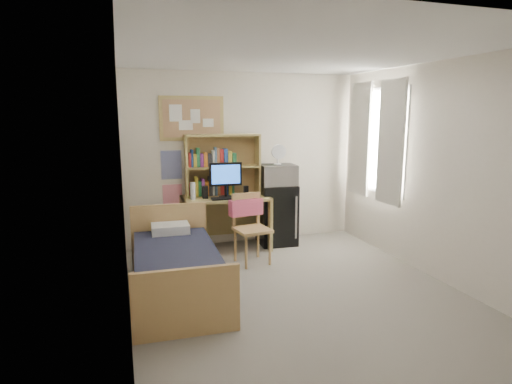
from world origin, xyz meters
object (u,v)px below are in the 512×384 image
object	(u,v)px
speaker_left	(205,192)
microwave	(277,175)
bed	(177,273)
mini_fridge	(277,214)
desk_chair	(252,229)
speaker_right	(246,191)
desk	(225,223)
monitor	(226,180)
desk_fan	(278,156)
bulletin_board	(192,118)

from	to	relation	value
speaker_left	microwave	distance (m)	1.14
bed	mini_fridge	bearing A→B (deg)	42.55
desk_chair	microwave	xyz separation A→B (m)	(0.62, 0.73, 0.61)
bed	microwave	bearing A→B (deg)	42.19
speaker_right	microwave	distance (m)	0.57
desk	mini_fridge	xyz separation A→B (m)	(0.82, 0.05, 0.06)
bed	speaker_right	bearing A→B (deg)	50.55
bed	speaker_left	xyz separation A→B (m)	(0.60, 1.39, 0.63)
mini_fridge	speaker_left	distance (m)	1.21
monitor	desk_fan	world-z (taller)	desk_fan
bulletin_board	microwave	world-z (taller)	bulletin_board
bed	desk_fan	xyz separation A→B (m)	(1.73, 1.46, 1.11)
bed	speaker_right	world-z (taller)	speaker_right
desk	speaker_right	bearing A→B (deg)	-11.31
mini_fridge	bulletin_board	bearing A→B (deg)	170.96
bulletin_board	desk_fan	distance (m)	1.38
speaker_left	microwave	bearing A→B (deg)	6.23
monitor	speaker_right	xyz separation A→B (m)	(0.30, -0.01, -0.17)
bed	speaker_left	bearing A→B (deg)	68.55
speaker_right	desk_fan	size ratio (longest dim) A/B	0.57
desk_chair	bed	bearing A→B (deg)	-155.26
desk_chair	monitor	xyz separation A→B (m)	(-0.20, 0.64, 0.58)
mini_fridge	speaker_right	world-z (taller)	speaker_right
monitor	speaker_left	size ratio (longest dim) A/B	2.79
monitor	bed	bearing A→B (deg)	-120.76
mini_fridge	monitor	size ratio (longest dim) A/B	1.84
bed	desk_fan	bearing A→B (deg)	42.19
desk_chair	speaker_left	world-z (taller)	speaker_left
bulletin_board	desk	world-z (taller)	bulletin_board
mini_fridge	monitor	world-z (taller)	monitor
desk_chair	bulletin_board	bearing A→B (deg)	111.61
desk	monitor	distance (m)	0.65
desk	desk_fan	xyz separation A→B (m)	(0.82, 0.03, 0.97)
monitor	microwave	size ratio (longest dim) A/B	0.94
desk_chair	mini_fridge	bearing A→B (deg)	41.24
mini_fridge	speaker_left	world-z (taller)	speaker_left
speaker_right	desk	bearing A→B (deg)	168.69
mini_fridge	monitor	bearing A→B (deg)	-169.05
desk	bulletin_board	bearing A→B (deg)	143.88
bed	desk_fan	size ratio (longest dim) A/B	6.85
speaker_left	microwave	xyz separation A→B (m)	(1.13, 0.07, 0.19)
desk_chair	bed	distance (m)	1.34
desk	speaker_left	bearing A→B (deg)	-168.69
bulletin_board	mini_fridge	size ratio (longest dim) A/B	1.02
bed	desk_chair	bearing A→B (deg)	35.56
desk	desk_chair	world-z (taller)	desk_chair
microwave	desk_fan	size ratio (longest dim) A/B	1.96
speaker_right	bulletin_board	bearing A→B (deg)	153.07
mini_fridge	speaker_left	size ratio (longest dim) A/B	5.13
bed	monitor	world-z (taller)	monitor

